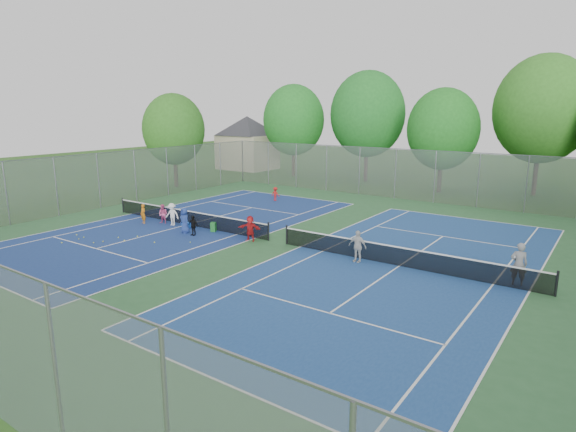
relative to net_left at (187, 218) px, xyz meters
The scene contains 36 objects.
ground 7.01m from the net_left, ahead, with size 120.00×120.00×0.00m, color #265019.
court_pad 7.01m from the net_left, ahead, with size 32.00×32.00×0.01m, color #2B5C32.
court_left 0.44m from the net_left, ahead, with size 10.97×23.77×0.01m, color navy.
court_right 14.01m from the net_left, ahead, with size 10.97×23.77×0.01m, color navy.
net_left is the anchor object (origin of this frame).
net_right 14.00m from the net_left, ahead, with size 12.87×0.10×0.91m, color black.
fence_north 17.53m from the net_left, 66.37° to the left, with size 32.00×0.10×4.00m, color gray.
fence_west 9.13m from the net_left, behind, with size 32.00×0.10×4.00m, color gray.
house 28.55m from the net_left, 122.01° to the left, with size 11.03×11.03×7.30m.
tree_nw 23.72m from the net_left, 107.65° to the left, with size 6.40×6.40×9.58m.
tree_nl 23.81m from the net_left, 87.51° to the left, with size 7.20×7.20×10.69m.
tree_nc 23.38m from the net_left, 66.80° to the left, with size 6.00×6.00×8.85m.
tree_nr 29.59m from the net_left, 56.31° to the left, with size 7.60×7.60×11.42m.
tree_side_w 16.34m from the net_left, 140.19° to the left, with size 5.60×5.60×8.47m.
ball_crate 0.87m from the net_left, 47.42° to the right, with size 0.40×0.40×0.34m, color blue.
ball_hopper 2.54m from the net_left, ahead, with size 0.29×0.29×0.57m, color #227F2D.
student_a 2.87m from the net_left, 152.62° to the right, with size 0.46×0.30×1.25m, color #CC6F13.
student_b 1.63m from the net_left, 158.27° to the right, with size 0.60×0.47×1.24m, color #DD568E.
student_c 0.94m from the net_left, 138.44° to the right, with size 0.91×0.52×1.40m, color white.
student_d 2.68m from the net_left, 36.03° to the right, with size 0.69×0.29×1.18m, color black.
student_e 1.99m from the net_left, 47.05° to the right, with size 0.74×0.48×1.51m, color navy.
student_f 5.62m from the net_left, ahead, with size 1.32×0.42×1.42m, color red.
child_far_baseline 9.59m from the net_left, 91.34° to the left, with size 0.71×0.41×1.10m, color #B11919.
instructor 18.93m from the net_left, ahead, with size 0.67×0.44×1.83m, color gray.
teen_court_b 12.10m from the net_left, ahead, with size 0.91×0.38×1.55m, color beige.
tennis_ball_0 6.37m from the net_left, 112.08° to the right, with size 0.07×0.07×0.07m, color gold.
tennis_ball_1 3.70m from the net_left, 92.51° to the right, with size 0.07×0.07×0.07m, color #D0E435.
tennis_ball_2 4.65m from the net_left, 90.38° to the right, with size 0.07×0.07×0.07m, color yellow.
tennis_ball_3 5.98m from the net_left, 99.87° to the right, with size 0.07×0.07×0.07m, color #B0C52D.
tennis_ball_4 4.27m from the net_left, 67.67° to the right, with size 0.07×0.07×0.07m, color #E4EF37.
tennis_ball_5 7.29m from the net_left, 109.50° to the right, with size 0.07×0.07×0.07m, color #E5F037.
tennis_ball_6 4.26m from the net_left, 41.35° to the right, with size 0.07×0.07×0.07m, color #B3D832.
tennis_ball_7 6.38m from the net_left, 121.13° to the right, with size 0.07×0.07×0.07m, color #B7D030.
tennis_ball_8 5.51m from the net_left, 98.61° to the right, with size 0.07×0.07×0.07m, color gold.
tennis_ball_9 6.07m from the net_left, 114.06° to the right, with size 0.07×0.07×0.07m, color #A5C62E.
tennis_ball_10 4.53m from the net_left, 100.98° to the right, with size 0.07×0.07×0.07m, color #CFE635.
Camera 1 is at (14.93, -20.31, 7.18)m, focal length 30.00 mm.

